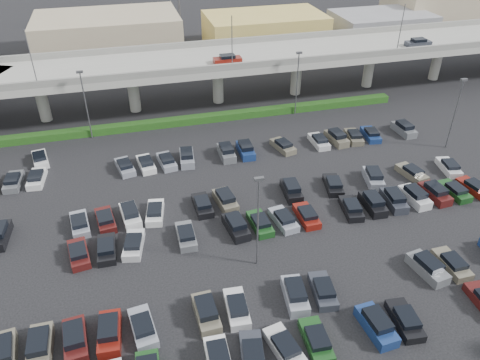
% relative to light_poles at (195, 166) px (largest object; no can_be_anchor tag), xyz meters
% --- Properties ---
extents(ground, '(280.00, 280.00, 0.00)m').
position_rel_light_poles_xyz_m(ground, '(4.13, -2.00, -6.24)').
color(ground, black).
extents(overpass, '(150.00, 13.00, 15.80)m').
position_rel_light_poles_xyz_m(overpass, '(3.87, 29.99, 0.73)').
color(overpass, '#999A92').
rests_on(overpass, ground).
extents(hedge, '(66.00, 1.60, 1.10)m').
position_rel_light_poles_xyz_m(hedge, '(4.13, 23.00, -5.69)').
color(hedge, '#173A11').
rests_on(hedge, ground).
extents(parked_cars, '(62.94, 41.67, 1.67)m').
position_rel_light_poles_xyz_m(parked_cars, '(3.18, -6.11, -5.61)').
color(parked_cars, '#18451A').
rests_on(parked_cars, ground).
extents(light_poles, '(66.90, 48.38, 10.30)m').
position_rel_light_poles_xyz_m(light_poles, '(0.00, 0.00, 0.00)').
color(light_poles, '#4F5055').
rests_on(light_poles, ground).
extents(distant_buildings, '(138.00, 24.00, 9.00)m').
position_rel_light_poles_xyz_m(distant_buildings, '(16.50, 59.81, -2.49)').
color(distant_buildings, gray).
rests_on(distant_buildings, ground).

